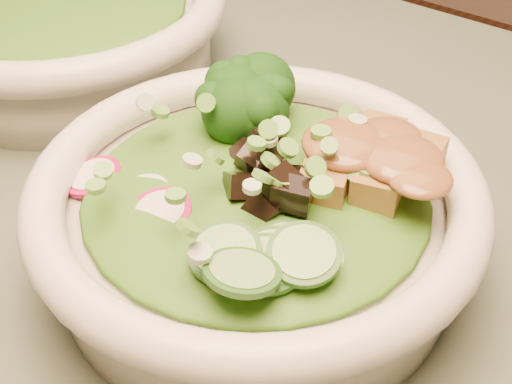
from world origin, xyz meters
The scene contains 11 objects.
salad_bowl centered at (-0.17, -0.02, 0.79)m, with size 0.28×0.28×0.08m.
side_bowl centered at (-0.46, 0.08, 0.79)m, with size 0.30×0.30×0.08m.
lettuce_bed centered at (-0.17, -0.02, 0.81)m, with size 0.21×0.21×0.02m, color #295812.
side_lettuce centered at (-0.46, 0.08, 0.81)m, with size 0.20×0.20×0.02m, color #295812.
broccoli_florets centered at (-0.21, 0.02, 0.83)m, with size 0.08×0.07×0.05m, color black, non-canonical shape.
radish_slices centered at (-0.22, -0.07, 0.82)m, with size 0.11×0.04×0.02m, color #A70C45, non-canonical shape.
cucumber_slices centered at (-0.12, -0.07, 0.82)m, with size 0.07×0.07×0.04m, color #88BD69, non-canonical shape.
mushroom_heap centered at (-0.16, -0.01, 0.83)m, with size 0.07×0.07×0.04m, color black, non-canonical shape.
tofu_cubes centered at (-0.12, 0.02, 0.82)m, with size 0.09×0.06×0.04m, color olive, non-canonical shape.
peanut_sauce centered at (-0.12, 0.02, 0.84)m, with size 0.07×0.06×0.02m, color brown.
scallion_garnish centered at (-0.17, -0.02, 0.84)m, with size 0.20×0.20×0.02m, color #5C9D37, non-canonical shape.
Camera 1 is at (0.03, -0.29, 1.08)m, focal length 50.00 mm.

